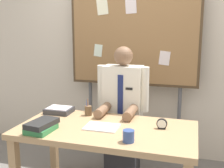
# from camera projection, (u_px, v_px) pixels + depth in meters

# --- Properties ---
(back_wall) EXTENTS (6.40, 0.08, 2.70)m
(back_wall) POSITION_uv_depth(u_px,v_px,m) (137.00, 48.00, 3.50)
(back_wall) COLOR beige
(back_wall) RESTS_ON ground_plane
(desk) EXTENTS (1.53, 0.80, 0.75)m
(desk) POSITION_uv_depth(u_px,v_px,m) (106.00, 137.00, 2.46)
(desk) COLOR tan
(desk) RESTS_ON ground_plane
(person) EXTENTS (0.55, 0.56, 1.42)m
(person) POSITION_uv_depth(u_px,v_px,m) (123.00, 118.00, 3.00)
(person) COLOR #2D2D33
(person) RESTS_ON ground_plane
(bulletin_board) EXTENTS (1.53, 0.09, 2.18)m
(bulletin_board) POSITION_uv_depth(u_px,v_px,m) (133.00, 34.00, 3.27)
(bulletin_board) COLOR #4C3823
(bulletin_board) RESTS_ON ground_plane
(book_stack) EXTENTS (0.21, 0.30, 0.09)m
(book_stack) POSITION_uv_depth(u_px,v_px,m) (41.00, 126.00, 2.34)
(book_stack) COLOR #337F47
(book_stack) RESTS_ON desk
(open_notebook) EXTENTS (0.29, 0.22, 0.01)m
(open_notebook) POSITION_uv_depth(u_px,v_px,m) (102.00, 127.00, 2.43)
(open_notebook) COLOR white
(open_notebook) RESTS_ON desk
(desk_clock) EXTENTS (0.09, 0.04, 0.09)m
(desk_clock) POSITION_uv_depth(u_px,v_px,m) (162.00, 124.00, 2.40)
(desk_clock) COLOR black
(desk_clock) RESTS_ON desk
(coffee_mug) EXTENTS (0.09, 0.09, 0.09)m
(coffee_mug) POSITION_uv_depth(u_px,v_px,m) (129.00, 136.00, 2.12)
(coffee_mug) COLOR #334C8C
(coffee_mug) RESTS_ON desk
(pen_holder) EXTENTS (0.07, 0.07, 0.16)m
(pen_holder) POSITION_uv_depth(u_px,v_px,m) (88.00, 110.00, 2.76)
(pen_holder) COLOR brown
(pen_holder) RESTS_ON desk
(paper_tray) EXTENTS (0.26, 0.20, 0.06)m
(paper_tray) POSITION_uv_depth(u_px,v_px,m) (59.00, 110.00, 2.85)
(paper_tray) COLOR #333338
(paper_tray) RESTS_ON desk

